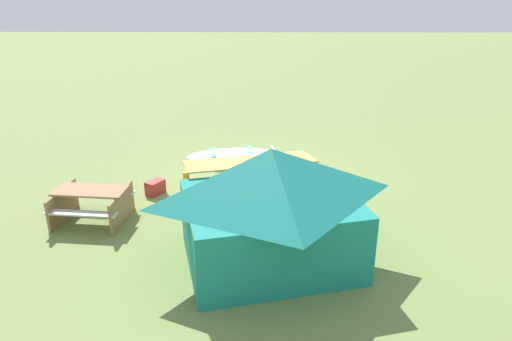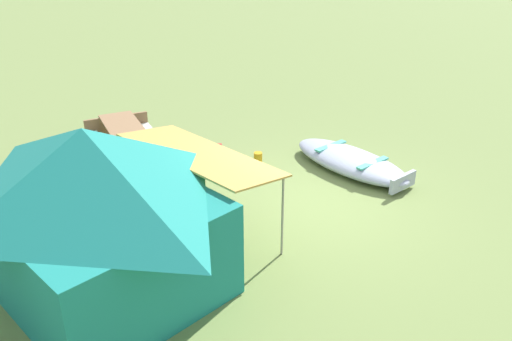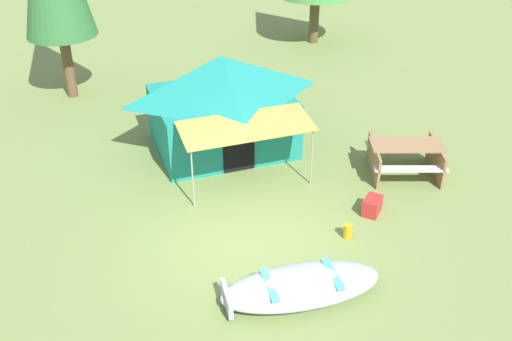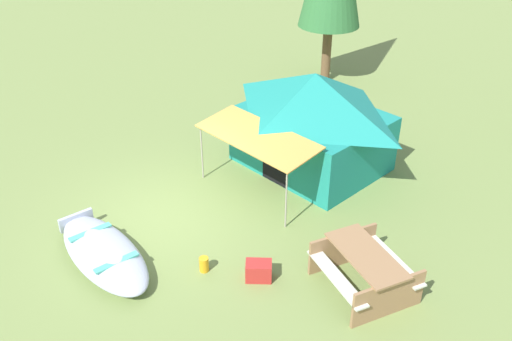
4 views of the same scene
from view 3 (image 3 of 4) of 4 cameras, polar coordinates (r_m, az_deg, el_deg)
ground_plane at (r=11.85m, az=-0.66°, el=-6.75°), size 80.00×80.00×0.00m
beached_rowboat at (r=10.55m, az=4.28°, el=-11.02°), size 3.01×1.56×0.40m
canvas_cabin_tent at (r=14.58m, az=-3.28°, el=6.63°), size 4.09×4.52×2.41m
picnic_table at (r=14.16m, az=14.17°, el=1.42°), size 1.78×1.59×0.79m
cooler_box at (r=12.75m, az=11.11°, el=-3.34°), size 0.53×0.58×0.37m
fuel_can at (r=11.98m, az=8.81°, el=-5.80°), size 0.21×0.21×0.30m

